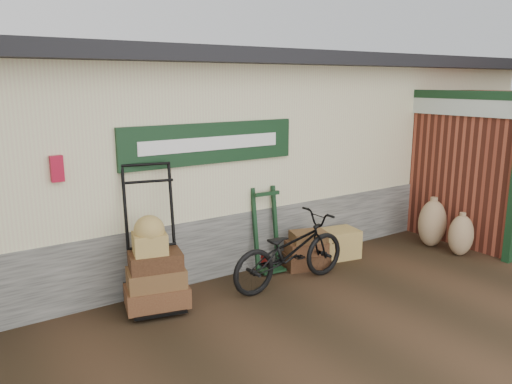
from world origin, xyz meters
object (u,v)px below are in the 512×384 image
suitcase_stack (306,249)px  wicker_hamper (336,244)px  bicycle (290,247)px  porter_trolley (152,236)px  green_barrow (267,230)px

suitcase_stack → wicker_hamper: size_ratio=0.93×
wicker_hamper → bicycle: bearing=-160.8°
suitcase_stack → bicycle: bicycle is taller
porter_trolley → suitcase_stack: porter_trolley is taller
porter_trolley → green_barrow: size_ratio=1.46×
wicker_hamper → bicycle: bicycle is taller
wicker_hamper → suitcase_stack: bearing=-173.8°
green_barrow → bicycle: 0.64m
suitcase_stack → bicycle: (-0.61, -0.37, 0.26)m
green_barrow → wicker_hamper: bearing=-3.8°
green_barrow → bicycle: bearing=-90.6°
green_barrow → wicker_hamper: green_barrow is taller
green_barrow → suitcase_stack: size_ratio=1.92×
wicker_hamper → porter_trolley: bearing=-179.9°
porter_trolley → suitcase_stack: (2.42, -0.07, -0.62)m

